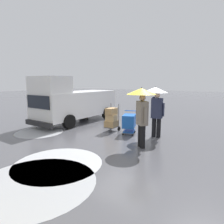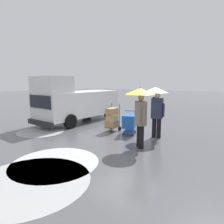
{
  "view_description": "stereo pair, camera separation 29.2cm",
  "coord_description": "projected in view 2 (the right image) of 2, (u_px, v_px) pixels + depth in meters",
  "views": [
    {
      "loc": [
        -4.23,
        6.94,
        2.32
      ],
      "look_at": [
        0.48,
        0.32,
        1.05
      ],
      "focal_mm": 30.87,
      "sensor_mm": 36.0,
      "label": 1
    },
    {
      "loc": [
        -4.46,
        6.77,
        2.32
      ],
      "look_at": [
        0.48,
        0.32,
        1.05
      ],
      "focal_mm": 30.87,
      "sensor_mm": 36.0,
      "label": 2
    }
  ],
  "objects": [
    {
      "name": "hand_dolly_boxes",
      "position": [
        112.0,
        119.0,
        9.06
      ],
      "size": [
        0.54,
        0.72,
        1.32
      ],
      "color": "#515156",
      "rests_on": "ground"
    },
    {
      "name": "ground_plane",
      "position": [
        125.0,
        136.0,
        8.35
      ],
      "size": [
        90.0,
        90.0,
        0.0
      ],
      "primitive_type": "plane",
      "color": "#4C4C51"
    },
    {
      "name": "pedestrian_pink_side",
      "position": [
        156.0,
        100.0,
        7.92
      ],
      "size": [
        1.04,
        1.04,
        2.15
      ],
      "color": "black",
      "rests_on": "ground"
    },
    {
      "name": "slush_patch_mid_street",
      "position": [
        55.0,
        163.0,
        5.59
      ],
      "size": [
        2.52,
        2.52,
        0.01
      ],
      "primitive_type": "cylinder",
      "color": "#ADAFB5",
      "rests_on": "ground"
    },
    {
      "name": "shopping_cart_vendor",
      "position": [
        129.0,
        122.0,
        8.56
      ],
      "size": [
        0.81,
        0.96,
        1.02
      ],
      "color": "#1951B2",
      "rests_on": "ground"
    },
    {
      "name": "pedestrian_black_side",
      "position": [
        140.0,
        103.0,
        6.71
      ],
      "size": [
        1.04,
        1.04,
        2.15
      ],
      "color": "black",
      "rests_on": "ground"
    },
    {
      "name": "slush_patch_near_cluster",
      "position": [
        41.0,
        131.0,
        9.1
      ],
      "size": [
        2.16,
        2.16,
        0.01
      ],
      "primitive_type": "cylinder",
      "color": "#999BA0",
      "rests_on": "ground"
    },
    {
      "name": "slush_patch_under_van",
      "position": [
        30.0,
        181.0,
        4.53
      ],
      "size": [
        2.85,
        2.85,
        0.01
      ],
      "primitive_type": "cylinder",
      "color": "#999BA0",
      "rests_on": "ground"
    },
    {
      "name": "cargo_van_parked_right",
      "position": [
        76.0,
        102.0,
        11.2
      ],
      "size": [
        2.29,
        5.38,
        2.6
      ],
      "color": "white",
      "rests_on": "ground"
    }
  ]
}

